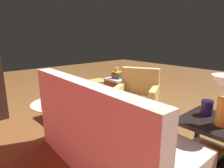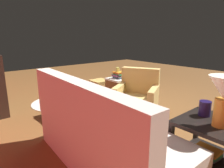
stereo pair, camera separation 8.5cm
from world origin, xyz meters
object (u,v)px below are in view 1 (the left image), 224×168
side_table (213,137)px  small_vase (207,108)px  ottoman (99,82)px  wicker_hamper (117,88)px  book_stack_shelf (210,151)px  book_stack_hamper (117,75)px  pet_bowl_teal (73,83)px  laptop_desk (69,94)px  armchair (137,99)px  tv_remote (117,77)px  couch (107,137)px  pet_bowl_steel (75,85)px  laptop (66,89)px  yellow_mug (117,70)px

side_table → small_vase: (0.14, -0.10, 0.27)m
small_vase → ottoman: size_ratio=0.42×
wicker_hamper → book_stack_shelf: bearing=159.4°
book_stack_hamper → pet_bowl_teal: bearing=0.5°
laptop_desk → ottoman: size_ratio=1.40×
armchair → tv_remote: armchair is taller
armchair → book_stack_shelf: (-1.39, 0.39, -0.16)m
couch → book_stack_shelf: bearing=-134.4°
side_table → ottoman: size_ratio=1.60×
pet_bowl_steel → wicker_hamper: bearing=-176.2°
laptop → yellow_mug: 1.42m
laptop_desk → tv_remote: (0.31, -1.45, 0.07)m
small_vase → wicker_hamper: size_ratio=0.35×
book_stack_hamper → yellow_mug: size_ratio=2.74×
couch → laptop_desk: bearing=-13.7°
armchair → book_stack_shelf: 1.45m
side_table → book_stack_shelf: (0.01, 0.01, -0.16)m
couch → pet_bowl_steel: (3.39, -1.61, -0.31)m
couch → ottoman: bearing=-35.7°
couch → armchair: size_ratio=2.12×
armchair → laptop: size_ratio=2.66×
side_table → wicker_hamper: (2.47, -0.92, -0.12)m
wicker_hamper → pet_bowl_teal: (2.00, 0.02, -0.22)m
side_table → yellow_mug: yellow_mug is taller
book_stack_shelf → book_stack_hamper: 2.66m
side_table → tv_remote: bearing=-21.2°
tv_remote → pet_bowl_steel: tv_remote is taller
book_stack_hamper → tv_remote: 0.14m
tv_remote → armchair: bearing=167.5°
wicker_hamper → pet_bowl_steel: size_ratio=2.40×
small_vase → book_stack_shelf: (-0.13, 0.11, -0.43)m
armchair → laptop: 1.23m
side_table → laptop_desk: 2.31m
pet_bowl_steel → pet_bowl_teal: 0.30m
book_stack_hamper → tv_remote: book_stack_hamper is taller
couch → pet_bowl_steel: size_ratio=9.65×
armchair → tv_remote: 1.33m
wicker_hamper → pet_bowl_teal: size_ratio=2.40×
laptop_desk → laptop: (-0.00, 0.04, 0.11)m
couch → wicker_hamper: 2.41m
yellow_mug → pet_bowl_steel: size_ratio=0.50×
couch → laptop_desk: couch is taller
laptop → book_stack_hamper: size_ratio=1.25×
side_table → laptop_desk: size_ratio=1.14×
book_stack_shelf → ottoman: 3.12m
couch → pet_bowl_steel: bearing=-25.4°
pet_bowl_steel → yellow_mug: bearing=-176.9°
book_stack_hamper → ottoman: book_stack_hamper is taller
book_stack_hamper → pet_bowl_teal: book_stack_hamper is taller
book_stack_shelf → pet_bowl_teal: bearing=-11.5°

